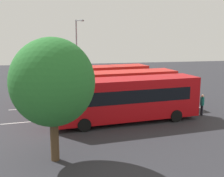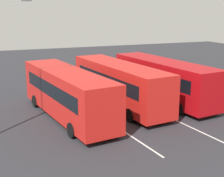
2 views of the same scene
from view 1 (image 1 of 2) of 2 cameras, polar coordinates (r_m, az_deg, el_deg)
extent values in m
plane|color=#2B2B30|center=(26.27, -0.86, -3.90)|extent=(79.39, 79.39, 0.00)
cube|color=#B70C11|center=(22.01, 2.84, -1.91)|extent=(11.30, 3.85, 2.99)
cube|color=black|center=(24.35, 15.01, 0.89)|extent=(0.39, 2.24, 1.26)
cube|color=black|center=(23.07, 1.73, -0.40)|extent=(9.25, 1.19, 0.96)
cube|color=black|center=(20.80, 4.08, -1.64)|extent=(9.25, 1.19, 0.96)
cube|color=black|center=(24.29, 15.11, 2.08)|extent=(0.34, 2.03, 0.32)
cube|color=black|center=(24.80, 14.84, -3.84)|extent=(0.38, 2.34, 0.36)
cylinder|color=black|center=(24.84, 9.45, -3.80)|extent=(0.96, 0.39, 0.93)
cylinder|color=black|center=(22.80, 12.29, -5.21)|extent=(0.96, 0.39, 0.93)
cylinder|color=black|center=(22.50, -6.81, -5.25)|extent=(0.96, 0.39, 0.93)
cylinder|color=black|center=(20.23, -5.41, -7.05)|extent=(0.96, 0.39, 0.93)
cube|color=red|center=(25.75, 0.51, -0.04)|extent=(11.30, 3.85, 2.99)
cube|color=black|center=(27.86, 11.28, 2.25)|extent=(0.39, 2.24, 1.26)
cube|color=black|center=(26.85, -0.35, 1.18)|extent=(9.25, 1.19, 0.96)
cube|color=black|center=(24.53, 1.45, 0.27)|extent=(9.25, 1.19, 0.96)
cube|color=black|center=(27.80, 11.35, 3.29)|extent=(0.34, 2.03, 0.32)
cube|color=black|center=(28.25, 11.18, -1.93)|extent=(0.38, 2.34, 0.36)
cylinder|color=black|center=(28.42, 6.49, -1.88)|extent=(0.96, 0.39, 0.93)
cylinder|color=black|center=(26.30, 8.70, -2.96)|extent=(0.96, 0.39, 0.93)
cylinder|color=black|center=(26.30, -7.70, -2.93)|extent=(0.96, 0.39, 0.93)
cylinder|color=black|center=(23.99, -6.61, -4.23)|extent=(0.96, 0.39, 0.93)
cube|color=red|center=(29.84, -3.47, 1.42)|extent=(11.32, 4.08, 2.99)
cube|color=black|center=(31.68, 6.12, 3.39)|extent=(0.44, 2.23, 1.26)
cube|color=black|center=(30.97, -4.12, 2.42)|extent=(9.22, 1.39, 0.96)
cube|color=black|center=(28.61, -2.79, 1.75)|extent=(9.22, 1.39, 0.96)
cube|color=black|center=(31.63, 6.17, 4.31)|extent=(0.39, 2.03, 0.32)
cube|color=black|center=(32.02, 6.09, -0.31)|extent=(0.43, 2.33, 0.36)
cylinder|color=black|center=(32.34, 1.99, -0.29)|extent=(0.96, 0.41, 0.93)
cylinder|color=black|center=(30.14, 3.69, -1.11)|extent=(0.96, 0.41, 0.93)
cylinder|color=black|center=(30.49, -10.49, -1.13)|extent=(0.96, 0.41, 0.93)
cylinder|color=black|center=(28.15, -9.69, -2.09)|extent=(0.96, 0.41, 0.93)
cylinder|color=#232833|center=(25.11, 17.10, -4.08)|extent=(0.13, 0.13, 0.84)
cylinder|color=#232833|center=(25.25, 16.93, -4.00)|extent=(0.13, 0.13, 0.84)
cylinder|color=#146B60|center=(25.01, 17.11, -2.38)|extent=(0.32, 0.32, 0.66)
sphere|color=tan|center=(24.91, 17.17, -1.38)|extent=(0.23, 0.23, 0.23)
cylinder|color=gray|center=(34.06, -6.85, 6.28)|extent=(0.16, 0.16, 8.10)
cylinder|color=gray|center=(32.91, -6.42, 13.02)|extent=(0.58, 2.24, 0.10)
cube|color=slate|center=(31.83, -5.79, 12.97)|extent=(0.31, 0.59, 0.14)
cylinder|color=#4C3823|center=(15.82, -11.09, -9.22)|extent=(0.44, 0.44, 2.56)
ellipsoid|color=#28702D|center=(15.09, -11.49, 1.20)|extent=(4.32, 3.88, 4.53)
cube|color=silver|center=(24.29, 0.06, -5.11)|extent=(17.23, 1.90, 0.01)
cube|color=silver|center=(28.27, -1.65, -2.84)|extent=(17.23, 1.90, 0.01)
camera|label=2|loc=(38.34, -38.45, 9.63)|focal=51.77mm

